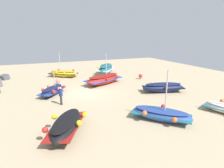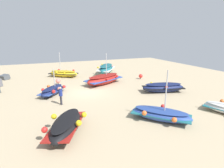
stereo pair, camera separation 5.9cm
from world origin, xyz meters
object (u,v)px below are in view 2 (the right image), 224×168
Objects in this scene: fishing_boat_0 at (106,69)px; person_walking at (61,94)px; fishing_boat_6 at (66,125)px; fishing_boat_1 at (104,79)px; fishing_boat_2 at (163,87)px; mooring_buoy_0 at (141,76)px; mooring_buoy_1 at (58,81)px; fishing_boat_4 at (63,73)px; fishing_boat_3 at (53,91)px; fishing_boat_5 at (161,114)px.

person_walking reaches higher than fishing_boat_0.
person_walking is at bearing 23.11° from fishing_boat_6.
fishing_boat_1 is at bearing -149.01° from person_walking.
fishing_boat_2 is 6.69× the size of mooring_buoy_0.
fishing_boat_1 reaches higher than person_walking.
mooring_buoy_1 is (11.91, -0.73, -0.07)m from fishing_boat_6.
fishing_boat_1 is at bearing -20.25° from fishing_boat_4.
fishing_boat_3 is at bearing 166.71° from fishing_boat_0.
mooring_buoy_0 is at bearing -118.52° from fishing_boat_0.
fishing_boat_3 is at bearing 178.18° from fishing_boat_2.
fishing_boat_5 is 5.81× the size of mooring_buoy_0.
fishing_boat_1 reaches higher than fishing_boat_3.
fishing_boat_4 is 16.23m from fishing_boat_6.
fishing_boat_3 reaches higher than person_walking.
fishing_boat_6 is (-10.09, 6.04, -0.09)m from fishing_boat_1.
fishing_boat_5 is 0.96× the size of fishing_boat_6.
fishing_boat_0 is 6.74m from fishing_boat_4.
mooring_buoy_1 is (1.27, 10.91, 0.03)m from mooring_buoy_0.
person_walking is at bearing -166.29° from fishing_boat_2.
fishing_boat_1 reaches higher than mooring_buoy_0.
fishing_boat_5 is (-10.80, -0.43, -0.19)m from fishing_boat_1.
mooring_buoy_0 is (-5.68, -2.98, -0.29)m from fishing_boat_0.
fishing_boat_1 is at bearing -108.87° from mooring_buoy_1.
fishing_boat_3 is (3.47, 10.98, -0.07)m from fishing_boat_2.
fishing_boat_6 is 2.63× the size of person_walking.
fishing_boat_3 is at bearing 102.14° from mooring_buoy_0.
fishing_boat_2 is 10.52m from person_walking.
mooring_buoy_1 is at bearing -43.93° from fishing_boat_1.
fishing_boat_6 is at bearing -141.06° from fishing_boat_2.
fishing_boat_1 is at bearing 95.58° from mooring_buoy_0.
fishing_boat_4 is 6.24× the size of mooring_buoy_0.
fishing_boat_0 is 6.75m from fishing_boat_1.
fishing_boat_4 is at bearing -80.71° from fishing_boat_1.
fishing_boat_2 is 2.90× the size of person_walking.
fishing_boat_1 is 7.30m from fishing_boat_4.
fishing_boat_3 is 8.09m from fishing_boat_6.
fishing_boat_2 is 12.41m from mooring_buoy_1.
mooring_buoy_1 is (-4.21, 1.20, -0.05)m from fishing_boat_4.
fishing_boat_5 is at bearing -153.50° from fishing_boat_0.
fishing_boat_5 is (-16.83, -4.54, -0.07)m from fishing_boat_4.
mooring_buoy_0 is at bearing 97.63° from fishing_boat_2.
fishing_boat_0 is 1.27× the size of fishing_boat_4.
fishing_boat_4 reaches higher than fishing_boat_3.
mooring_buoy_0 is (0.55, -5.59, -0.20)m from fishing_boat_1.
person_walking is at bearing 116.43° from mooring_buoy_0.
fishing_boat_5 is at bearing -70.03° from fishing_boat_6.
fishing_boat_4 is at bearing -28.32° from fishing_boat_5.
fishing_boat_2 is at bearing 105.79° from fishing_boat_1.
fishing_boat_1 is 1.53× the size of fishing_boat_3.
fishing_boat_4 is at bearing -108.92° from person_walking.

